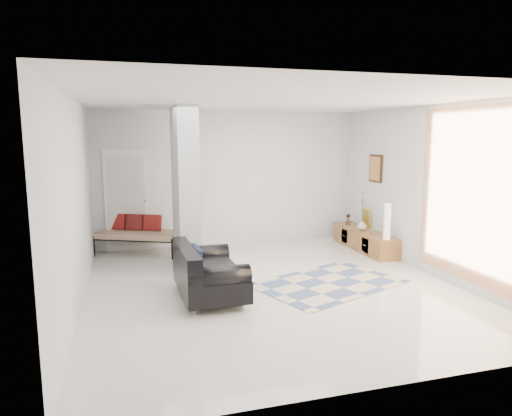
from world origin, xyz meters
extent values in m
plane|color=silver|center=(0.00, 0.00, 0.00)|extent=(6.00, 6.00, 0.00)
plane|color=white|center=(0.00, 0.00, 2.80)|extent=(6.00, 6.00, 0.00)
plane|color=silver|center=(0.00, 3.00, 1.40)|extent=(6.00, 0.00, 6.00)
plane|color=silver|center=(0.00, -3.00, 1.40)|extent=(6.00, 0.00, 6.00)
plane|color=silver|center=(-2.75, 0.00, 1.40)|extent=(0.00, 6.00, 6.00)
plane|color=silver|center=(2.75, 0.00, 1.40)|extent=(0.00, 6.00, 6.00)
cube|color=#ADB1B4|center=(-1.10, 1.60, 1.40)|extent=(0.35, 1.20, 2.80)
cube|color=white|center=(-2.10, 2.96, 1.02)|extent=(0.85, 0.06, 2.04)
plane|color=orange|center=(2.67, -1.15, 1.45)|extent=(0.00, 2.55, 2.55)
cube|color=#37230F|center=(2.72, 1.70, 1.65)|extent=(0.04, 0.45, 0.55)
cube|color=brown|center=(2.52, 1.70, 0.20)|extent=(0.45, 1.96, 0.40)
cube|color=#37230F|center=(2.30, 1.26, 0.20)|extent=(0.02, 0.26, 0.28)
cube|color=#37230F|center=(2.30, 2.14, 0.20)|extent=(0.02, 0.26, 0.28)
cube|color=yellow|center=(2.70, 1.97, 0.60)|extent=(0.09, 0.32, 0.40)
cube|color=silver|center=(2.42, 1.26, 0.46)|extent=(0.04, 0.10, 0.12)
cylinder|color=silver|center=(-1.31, -0.80, 0.05)|extent=(0.05, 0.05, 0.10)
cylinder|color=silver|center=(-1.35, 0.39, 0.05)|extent=(0.05, 0.05, 0.10)
cylinder|color=silver|center=(-0.65, -0.78, 0.05)|extent=(0.05, 0.05, 0.10)
cylinder|color=silver|center=(-0.69, 0.41, 0.05)|extent=(0.05, 0.05, 0.10)
cube|color=black|center=(-1.00, -0.19, 0.25)|extent=(0.90, 1.46, 0.30)
cube|color=black|center=(-1.33, -0.20, 0.58)|extent=(0.24, 1.44, 0.36)
cylinder|color=black|center=(-0.98, -0.79, 0.48)|extent=(0.82, 0.30, 0.28)
cylinder|color=black|center=(-1.02, 0.40, 0.48)|extent=(0.82, 0.30, 0.28)
cube|color=black|center=(-1.21, -0.20, 0.60)|extent=(0.16, 0.53, 0.31)
cylinder|color=black|center=(-2.74, 2.63, 0.20)|extent=(0.04, 0.04, 0.40)
cylinder|color=black|center=(-1.32, 1.99, 0.20)|extent=(0.04, 0.04, 0.40)
cylinder|color=black|center=(-2.48, 3.21, 0.20)|extent=(0.04, 0.04, 0.40)
cylinder|color=black|center=(-1.06, 2.57, 0.20)|extent=(0.04, 0.04, 0.40)
cube|color=#C4B08F|center=(-1.90, 2.60, 0.38)|extent=(1.71, 1.26, 0.12)
cube|color=maroon|center=(-2.30, 2.95, 0.60)|extent=(0.38, 0.29, 0.33)
cube|color=maroon|center=(-1.96, 2.79, 0.60)|extent=(0.38, 0.29, 0.33)
cube|color=maroon|center=(-1.63, 2.64, 0.60)|extent=(0.38, 0.29, 0.33)
cube|color=#C3BA95|center=(0.90, -0.10, 0.01)|extent=(2.60, 2.18, 0.01)
cylinder|color=beige|center=(2.50, 0.85, 0.73)|extent=(0.12, 0.12, 0.67)
imported|color=silver|center=(2.47, 1.73, 0.50)|extent=(0.22, 0.22, 0.21)
camera|label=1|loc=(-2.09, -6.41, 2.29)|focal=32.00mm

